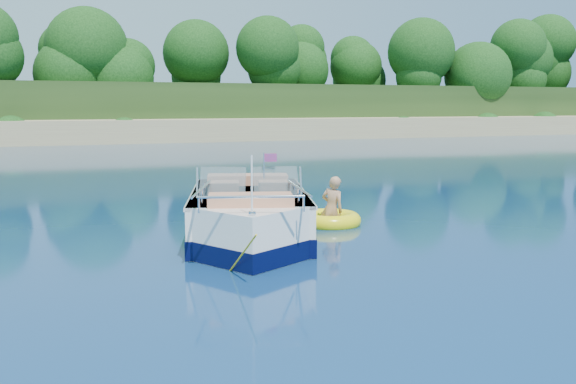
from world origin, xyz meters
name	(u,v)px	position (x,y,z in m)	size (l,w,h in m)	color
ground	(390,290)	(0.00, 0.00, 0.00)	(160.00, 160.00, 0.00)	#091F42
shoreline	(80,119)	(0.00, 63.77, 0.98)	(170.00, 59.00, 6.00)	tan
treeline	(98,61)	(0.04, 41.01, 5.55)	(150.00, 7.12, 8.19)	black
motorboat	(249,220)	(-0.78, 3.73, 0.38)	(3.17, 5.77, 1.98)	white
tow_tube	(329,220)	(1.25, 4.61, 0.09)	(1.59, 1.59, 0.35)	#FFEC0F
boy	(331,225)	(1.26, 4.54, 0.00)	(0.51, 0.34, 1.40)	tan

